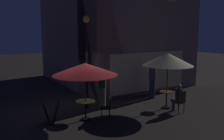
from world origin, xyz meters
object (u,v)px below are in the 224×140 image
at_px(street_lamp_near_corner, 87,46).
at_px(patio_umbrella_1, 85,69).
at_px(patio_umbrella_0, 168,60).
at_px(cafe_chair_1, 108,106).
at_px(menu_sandwich_board, 51,112).
at_px(patron_standing_1, 102,88).
at_px(cafe_table_0, 167,97).
at_px(cafe_chair_0, 180,100).
at_px(cafe_table_1, 86,106).
at_px(patron_seated_0, 178,96).
at_px(patron_standing_2, 152,81).

bearing_deg(street_lamp_near_corner, patio_umbrella_1, -119.07).
bearing_deg(patio_umbrella_0, cafe_chair_1, 176.99).
distance_m(patio_umbrella_1, cafe_chair_1, 1.70).
xyz_separation_m(menu_sandwich_board, patron_standing_1, (2.54, 0.56, 0.49)).
distance_m(street_lamp_near_corner, cafe_table_0, 4.21).
height_order(patio_umbrella_0, cafe_chair_0, patio_umbrella_0).
relative_size(patio_umbrella_1, patron_standing_1, 1.37).
height_order(cafe_table_1, cafe_chair_1, cafe_chair_1).
xyz_separation_m(cafe_chair_1, patron_seated_0, (2.98, -0.83, 0.16)).
height_order(cafe_chair_0, cafe_chair_1, cafe_chair_0).
xyz_separation_m(street_lamp_near_corner, cafe_chair_1, (0.01, -1.75, -2.25)).
xyz_separation_m(cafe_chair_0, patron_standing_1, (-2.46, 2.29, 0.36)).
bearing_deg(patron_standing_1, patron_standing_2, -164.01).
bearing_deg(patron_seated_0, street_lamp_near_corner, 49.57).
distance_m(street_lamp_near_corner, cafe_table_1, 2.69).
distance_m(patio_umbrella_0, cafe_chair_0, 1.83).
bearing_deg(patron_standing_1, cafe_table_1, 48.06).
height_order(patio_umbrella_0, patron_seated_0, patio_umbrella_0).
bearing_deg(cafe_chair_1, cafe_chair_0, -169.14).
relative_size(street_lamp_near_corner, patron_standing_2, 2.26).
bearing_deg(cafe_table_1, patron_seated_0, -18.42).
relative_size(cafe_table_1, patio_umbrella_1, 0.31).
bearing_deg(cafe_chair_0, patron_standing_2, -13.40).
bearing_deg(street_lamp_near_corner, cafe_table_1, -119.07).
bearing_deg(menu_sandwich_board, patron_seated_0, -0.62).
distance_m(patio_umbrella_0, patron_standing_2, 2.18).
distance_m(cafe_chair_1, patron_seated_0, 3.10).
bearing_deg(patron_seated_0, patron_standing_2, -14.23).
xyz_separation_m(cafe_chair_0, cafe_chair_1, (-2.98, 0.98, -0.02)).
relative_size(street_lamp_near_corner, patron_standing_1, 2.25).
xyz_separation_m(patron_seated_0, patron_standing_1, (-2.46, 2.14, 0.22)).
xyz_separation_m(patio_umbrella_0, patio_umbrella_1, (-3.73, 0.57, -0.20)).
bearing_deg(cafe_table_0, street_lamp_near_corner, 147.57).
distance_m(street_lamp_near_corner, patron_seated_0, 4.47).
distance_m(street_lamp_near_corner, menu_sandwich_board, 3.25).
xyz_separation_m(patio_umbrella_0, patron_standing_2, (0.60, 1.65, -1.29)).
height_order(cafe_table_1, patio_umbrella_0, patio_umbrella_0).
xyz_separation_m(patio_umbrella_0, cafe_chair_0, (-0.00, -0.82, -1.64)).
xyz_separation_m(menu_sandwich_board, patron_seated_0, (5.00, -1.58, 0.27)).
relative_size(cafe_chair_1, patron_standing_1, 0.49).
xyz_separation_m(menu_sandwich_board, cafe_chair_0, (5.00, -1.74, 0.14)).
relative_size(cafe_table_0, cafe_chair_1, 0.87).
xyz_separation_m(patron_standing_1, patron_standing_2, (3.06, 0.17, -0.01)).
xyz_separation_m(patio_umbrella_1, patron_seated_0, (3.73, -1.24, -1.31)).
bearing_deg(cafe_table_1, patio_umbrella_1, 0.00).
bearing_deg(patio_umbrella_1, patron_standing_2, 13.93).
xyz_separation_m(cafe_table_1, cafe_chair_0, (3.73, -1.39, 0.00)).
height_order(patio_umbrella_1, patron_standing_1, patio_umbrella_1).
relative_size(cafe_chair_1, patron_standing_2, 0.49).
bearing_deg(cafe_table_1, cafe_table_0, -8.71).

